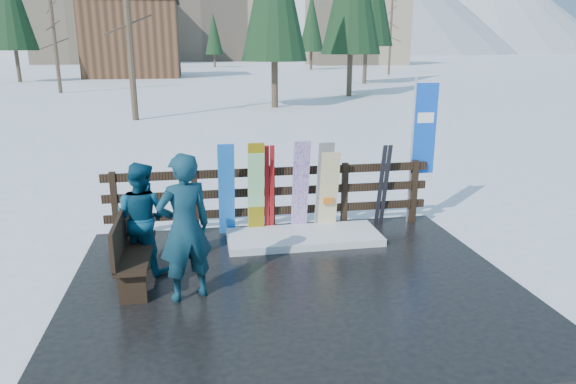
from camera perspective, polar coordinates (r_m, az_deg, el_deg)
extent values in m
plane|color=white|center=(7.06, 0.80, -10.85)|extent=(700.00, 700.00, 0.00)
cube|color=black|center=(7.04, 0.80, -10.56)|extent=(6.00, 5.00, 0.08)
cube|color=black|center=(8.88, -18.67, -1.50)|extent=(0.10, 0.10, 1.15)
cube|color=black|center=(8.77, -10.26, -1.13)|extent=(0.10, 0.10, 1.15)
cube|color=black|center=(8.85, -1.82, -0.72)|extent=(0.10, 0.10, 1.15)
cube|color=black|center=(9.11, 6.30, -0.32)|extent=(0.10, 0.10, 1.15)
cube|color=black|center=(9.55, 13.82, 0.05)|extent=(0.10, 0.10, 1.15)
cube|color=black|center=(8.91, -1.81, -2.11)|extent=(5.60, 0.05, 0.14)
cube|color=black|center=(8.81, -1.83, 0.05)|extent=(5.60, 0.05, 0.14)
cube|color=black|center=(8.73, -1.85, 2.27)|extent=(5.60, 0.05, 0.14)
cube|color=white|center=(8.52, 1.77, -5.03)|extent=(2.51, 1.00, 0.12)
cube|color=black|center=(7.20, -16.51, -6.37)|extent=(0.40, 1.50, 0.06)
cube|color=black|center=(6.74, -16.90, -10.04)|extent=(0.34, 0.06, 0.45)
cube|color=black|center=(7.84, -15.92, -6.27)|extent=(0.34, 0.06, 0.45)
cube|color=black|center=(7.13, -18.12, -4.41)|extent=(0.05, 1.50, 0.50)
cube|color=blue|center=(8.50, -6.85, 0.16)|extent=(0.27, 0.43, 1.63)
cube|color=white|center=(8.56, -3.59, -0.28)|extent=(0.27, 0.29, 1.45)
cube|color=#FFCC03|center=(8.54, -3.56, 0.26)|extent=(0.27, 0.24, 1.61)
cube|color=white|center=(8.65, 1.39, 0.54)|extent=(0.28, 0.35, 1.63)
cube|color=black|center=(8.74, 4.02, 0.53)|extent=(0.27, 0.30, 1.59)
cube|color=white|center=(8.78, 4.55, 0.02)|extent=(0.32, 0.27, 1.42)
cube|color=maroon|center=(8.64, -2.38, 0.23)|extent=(0.07, 0.17, 1.55)
cube|color=maroon|center=(8.65, -1.79, 0.26)|extent=(0.07, 0.17, 1.55)
cube|color=black|center=(9.11, 10.24, 0.66)|extent=(0.08, 0.31, 1.50)
cube|color=black|center=(9.14, 10.77, 0.68)|extent=(0.07, 0.31, 1.50)
cylinder|color=silver|center=(9.40, 13.56, 4.37)|extent=(0.04, 0.04, 2.60)
cube|color=blue|center=(9.42, 14.95, 6.78)|extent=(0.42, 0.02, 1.60)
imported|color=#11484E|center=(6.46, -11.41, -3.93)|extent=(0.81, 0.68, 1.88)
imported|color=navy|center=(7.46, -15.96, -2.76)|extent=(0.96, 0.89, 1.59)
cube|color=tan|center=(118.20, -21.05, 17.55)|extent=(22.00, 14.00, 18.00)
cube|color=gray|center=(136.62, -7.25, 18.88)|extent=(26.00, 16.00, 22.00)
cube|color=tan|center=(105.97, 7.59, 17.65)|extent=(18.00, 12.00, 14.00)
cube|color=brown|center=(61.59, -16.91, 15.84)|extent=(10.00, 8.00, 8.00)
cone|color=black|center=(28.57, -1.54, 19.31)|extent=(3.57, 3.57, 9.91)
cone|color=black|center=(35.77, 7.07, 19.39)|extent=(3.98, 3.98, 11.05)
cylinder|color=#382B1E|center=(41.40, -24.62, 15.99)|extent=(0.28, 0.28, 8.68)
cone|color=black|center=(48.76, 8.79, 19.62)|extent=(4.77, 4.77, 13.26)
cone|color=black|center=(56.82, -28.39, 16.66)|extent=(4.23, 4.23, 11.75)
cylinder|color=#382B1E|center=(65.49, 11.38, 17.44)|extent=(0.28, 0.28, 10.95)
cone|color=black|center=(66.42, -14.71, 17.11)|extent=(3.85, 3.85, 10.70)
cone|color=black|center=(80.10, 2.62, 17.19)|extent=(3.78, 3.78, 10.51)
cone|color=black|center=(91.27, -8.22, 16.22)|extent=(3.04, 3.04, 8.44)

